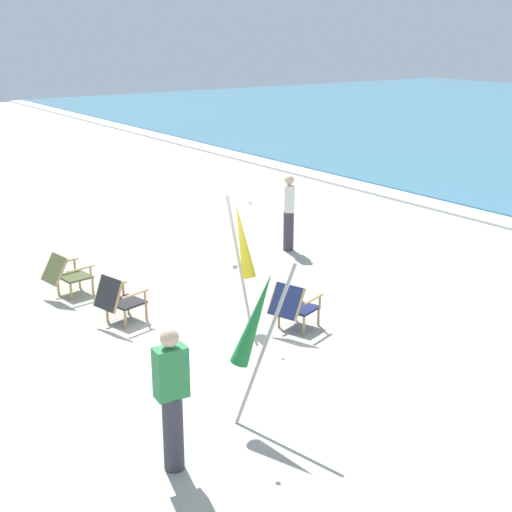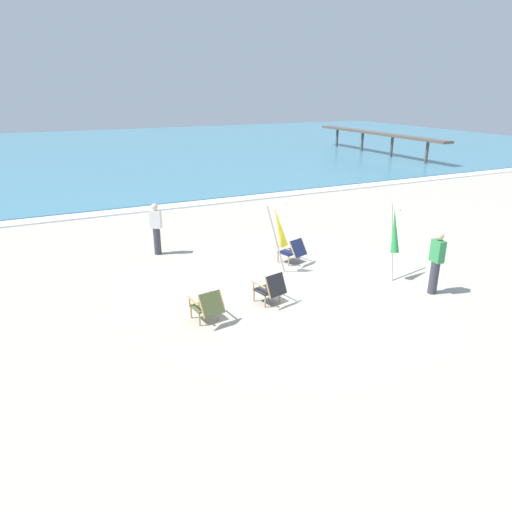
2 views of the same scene
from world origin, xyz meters
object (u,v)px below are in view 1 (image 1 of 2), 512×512
object	(u,v)px
beach_chair_front_right	(118,298)
umbrella_furled_yellow	(243,243)
person_near_chairs	(289,212)
person_by_waterline	(172,398)
umbrella_furled_green	(255,320)
beach_chair_far_center	(66,273)
beach_chair_mid_center	(293,305)

from	to	relation	value
beach_chair_front_right	umbrella_furled_yellow	world-z (taller)	umbrella_furled_yellow
person_near_chairs	person_by_waterline	xyz separation A→B (m)	(5.63, -5.88, 0.00)
beach_chair_front_right	umbrella_furled_yellow	size ratio (longest dim) A/B	0.40
beach_chair_front_right	person_near_chairs	distance (m)	4.96
umbrella_furled_green	beach_chair_far_center	bearing A→B (deg)	-176.96
beach_chair_mid_center	person_near_chairs	distance (m)	4.29
umbrella_furled_green	umbrella_furled_yellow	world-z (taller)	umbrella_furled_yellow
person_near_chairs	beach_chair_front_right	bearing A→B (deg)	-70.95
beach_chair_front_right	umbrella_furled_green	size ratio (longest dim) A/B	0.40
umbrella_furled_green	umbrella_furled_yellow	distance (m)	3.09
person_near_chairs	person_by_waterline	distance (m)	8.14
person_by_waterline	person_near_chairs	bearing A→B (deg)	133.73
beach_chair_far_center	beach_chair_front_right	world-z (taller)	beach_chair_front_right
beach_chair_front_right	person_by_waterline	world-z (taller)	person_by_waterline
beach_chair_far_center	beach_chair_front_right	size ratio (longest dim) A/B	1.03
umbrella_furled_green	person_near_chairs	bearing A→B (deg)	139.19
beach_chair_mid_center	umbrella_furled_yellow	distance (m)	1.25
beach_chair_far_center	umbrella_furled_green	xyz separation A→B (m)	(5.42, 0.29, 0.89)
beach_chair_front_right	person_near_chairs	size ratio (longest dim) A/B	0.50
person_by_waterline	beach_chair_far_center	bearing A→B (deg)	170.26
umbrella_furled_green	umbrella_furled_yellow	size ratio (longest dim) A/B	0.98
beach_chair_mid_center	person_by_waterline	distance (m)	4.01
beach_chair_mid_center	beach_chair_front_right	distance (m)	2.79
beach_chair_front_right	umbrella_furled_green	distance (m)	3.83
beach_chair_mid_center	beach_chair_far_center	bearing A→B (deg)	-146.16
beach_chair_far_center	beach_chair_front_right	distance (m)	1.71
beach_chair_mid_center	umbrella_furled_green	world-z (taller)	umbrella_furled_green
beach_chair_front_right	umbrella_furled_green	xyz separation A→B (m)	(3.73, 0.06, 0.89)
beach_chair_mid_center	beach_chair_far_center	distance (m)	4.22
beach_chair_far_center	person_by_waterline	xyz separation A→B (m)	(5.70, -0.98, 0.42)
beach_chair_mid_center	person_by_waterline	bearing A→B (deg)	-56.58
beach_chair_mid_center	umbrella_furled_yellow	bearing A→B (deg)	-147.65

